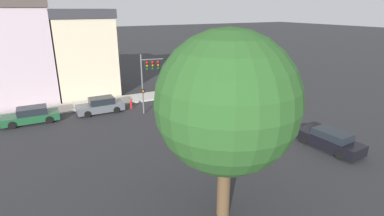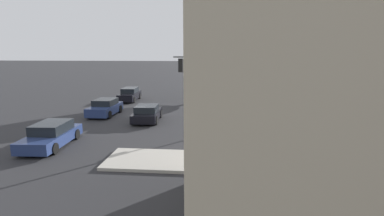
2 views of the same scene
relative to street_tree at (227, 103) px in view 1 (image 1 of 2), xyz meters
name	(u,v)px [view 1 (image 1 of 2)]	position (x,y,z in m)	size (l,w,h in m)	color
ground_plane	(241,122)	(9.87, -8.61, -5.88)	(300.00, 300.00, 0.00)	#28282B
rowhouse_backdrop	(15,52)	(26.79, 8.74, -0.48)	(7.93, 19.33, 11.44)	beige
street_tree	(227,103)	(0.00, 0.00, 0.00)	(6.51, 6.51, 9.15)	#4C3823
traffic_signal	(149,71)	(16.15, -2.36, -1.73)	(0.65, 2.28, 5.76)	#515456
crossing_car_0	(206,111)	(12.44, -6.48, -5.23)	(4.25, 2.21, 1.33)	black
crossing_car_1	(255,109)	(10.51, -10.77, -5.19)	(4.29, 2.06, 1.44)	navy
crossing_car_2	(330,140)	(2.40, -10.97, -5.18)	(4.88, 2.07, 1.47)	black
crossing_car_3	(207,88)	(19.38, -10.68, -5.21)	(4.83, 2.23, 1.41)	navy
parked_car_0	(101,106)	(18.56, 1.99, -5.17)	(1.87, 4.46, 1.52)	#4C5156
parked_car_1	(31,116)	(18.70, 8.09, -5.19)	(2.00, 4.71, 1.44)	#194728
fire_hydrant	(131,104)	(18.29, -1.01, -5.39)	(0.22, 0.22, 0.92)	red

